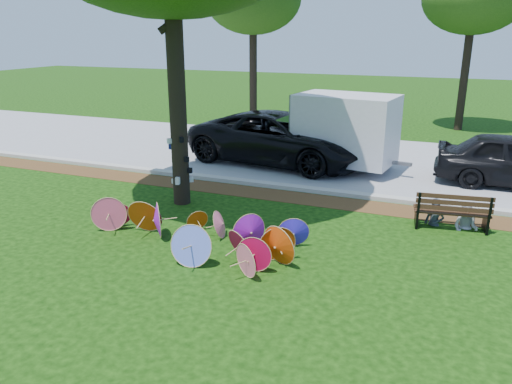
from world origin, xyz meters
TOP-DOWN VIEW (x-y plane):
  - ground at (0.00, 0.00)m, footprint 90.00×90.00m
  - mulch_strip at (0.00, 4.50)m, footprint 90.00×1.00m
  - curb at (0.00, 5.20)m, footprint 90.00×0.30m
  - street at (0.00, 9.35)m, footprint 90.00×8.00m
  - parasol_pile at (-0.03, 0.56)m, footprint 5.02×2.19m
  - black_van at (-1.00, 7.97)m, footprint 6.63×3.74m
  - cargo_trailer at (1.27, 7.91)m, footprint 3.33×2.36m
  - park_bench at (4.70, 3.74)m, footprint 1.78×0.88m
  - person_left at (4.35, 3.79)m, footprint 0.52×0.42m
  - person_right at (5.05, 3.79)m, footprint 0.71×0.64m

SIDE VIEW (x-z plane):
  - ground at x=0.00m, z-range 0.00..0.00m
  - mulch_strip at x=0.00m, z-range 0.00..0.01m
  - street at x=0.00m, z-range 0.00..0.01m
  - curb at x=0.00m, z-range 0.00..0.12m
  - parasol_pile at x=-0.03m, z-range -0.05..0.82m
  - park_bench at x=4.70m, z-range 0.00..0.89m
  - person_right at x=5.05m, z-range 0.00..1.20m
  - person_left at x=4.35m, z-range 0.00..1.26m
  - black_van at x=-1.00m, z-range 0.00..1.75m
  - cargo_trailer at x=1.27m, z-range 0.00..2.77m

